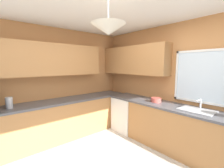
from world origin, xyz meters
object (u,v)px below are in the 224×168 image
Objects in this scene: sink_assembly at (197,110)px; dishwasher at (127,114)px; kettle at (9,103)px; bowl at (156,100)px.

dishwasher is at bearing -178.71° from sink_assembly.
bowl is at bearing 59.48° from kettle.
dishwasher is at bearing -177.91° from bowl.
dishwasher is at bearing 75.34° from kettle.
kettle reaches higher than dishwasher.
dishwasher is 2.59m from kettle.
sink_assembly is at bearing 0.48° from bowl.
sink_assembly reaches higher than dishwasher.
sink_assembly is (1.64, 0.04, 0.48)m from dishwasher.
bowl is (1.46, 2.48, -0.06)m from kettle.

